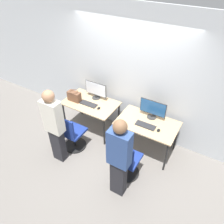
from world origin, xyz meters
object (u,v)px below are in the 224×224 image
monitor_right (153,109)px  mouse_right (158,130)px  handbag (74,96)px  person_left (54,125)px  keyboard_right (146,125)px  mouse_left (99,108)px  monitor_left (96,90)px  person_right (119,157)px  office_chair_right (126,162)px  keyboard_left (89,104)px  office_chair_left (72,135)px

monitor_right → mouse_right: 0.46m
handbag → person_left: bearing=-71.7°
keyboard_right → handbag: (-1.73, -0.01, 0.11)m
mouse_left → keyboard_right: (1.09, -0.00, -0.01)m
monitor_left → keyboard_right: 1.42m
monitor_left → mouse_right: bearing=-11.6°
keyboard_right → person_right: 1.08m
mouse_right → handbag: 2.00m
mouse_left → monitor_left: bearing=131.4°
mouse_right → person_right: (-0.27, -1.06, 0.14)m
office_chair_right → person_right: person_right is taller
mouse_left → handbag: size_ratio=0.30×
monitor_left → person_left: 1.33m
keyboard_right → handbag: size_ratio=1.33×
mouse_left → handbag: bearing=-178.8°
mouse_left → monitor_right: bearing=15.7°
office_chair_right → person_left: bearing=-167.5°
person_left → person_right: person_left is taller
monitor_left → keyboard_left: (0.00, -0.30, -0.20)m
monitor_left → mouse_left: bearing=-48.6°
keyboard_right → person_right: (0.00, -1.07, 0.14)m
person_left → keyboard_right: bearing=35.8°
person_left → office_chair_right: person_left is taller
person_left → office_chair_right: size_ratio=1.83×
person_left → monitor_right: 1.92m
keyboard_left → person_left: bearing=-91.6°
monitor_left → person_left: person_left is taller
monitor_left → monitor_right: size_ratio=1.00×
mouse_right → office_chair_right: bearing=-114.0°
keyboard_right → handbag: 1.73m
person_left → monitor_right: (1.40, 1.32, 0.06)m
monitor_left → handbag: (-0.36, -0.33, -0.10)m
keyboard_right → keyboard_left: bearing=179.0°
mouse_right → keyboard_right: bearing=177.2°
person_left → mouse_right: 1.95m
keyboard_right → mouse_right: 0.27m
office_chair_left → office_chair_right: same height
mouse_left → keyboard_right: mouse_left is taller
monitor_left → office_chair_right: size_ratio=0.61×
mouse_left → monitor_right: monitor_right is taller
office_chair_right → handbag: handbag is taller
keyboard_left → keyboard_right: same height
office_chair_left → keyboard_left: bearing=91.9°
person_left → handbag: person_left is taller
monitor_right → handbag: size_ratio=1.81×
mouse_left → office_chair_left: (-0.26, -0.65, -0.39)m
person_left → mouse_right: (1.67, 0.99, -0.14)m
handbag → mouse_left: bearing=1.2°
monitor_left → office_chair_left: (0.02, -0.97, -0.58)m
mouse_left → mouse_right: 1.36m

